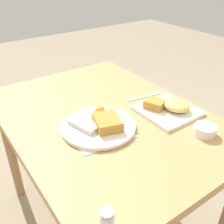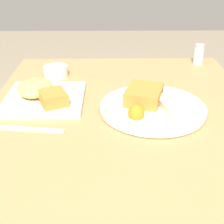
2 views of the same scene
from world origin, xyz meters
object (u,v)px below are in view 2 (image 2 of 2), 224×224
(plate_oval_far, at_px, (151,105))
(butter_knife, at_px, (29,129))
(salt_shaker, at_px, (199,55))
(plate_square_near, at_px, (42,94))
(sauce_ramekin, at_px, (56,71))

(plate_oval_far, relative_size, butter_knife, 1.64)
(salt_shaker, xyz_separation_m, butter_knife, (0.50, -0.55, -0.03))
(plate_oval_far, bearing_deg, plate_square_near, -101.89)
(sauce_ramekin, xyz_separation_m, butter_knife, (0.37, -0.01, -0.02))
(salt_shaker, bearing_deg, plate_oval_far, -30.43)
(sauce_ramekin, height_order, salt_shaker, salt_shaker)
(plate_oval_far, distance_m, butter_knife, 0.34)
(sauce_ramekin, distance_m, butter_knife, 0.37)
(salt_shaker, relative_size, butter_knife, 0.43)
(plate_oval_far, bearing_deg, sauce_ramekin, -130.83)
(plate_square_near, xyz_separation_m, plate_oval_far, (0.07, 0.32, -0.00))
(sauce_ramekin, bearing_deg, plate_square_near, -3.17)
(plate_oval_far, bearing_deg, salt_shaker, 149.57)
(plate_oval_far, relative_size, sauce_ramekin, 3.48)
(plate_square_near, relative_size, plate_oval_far, 0.78)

